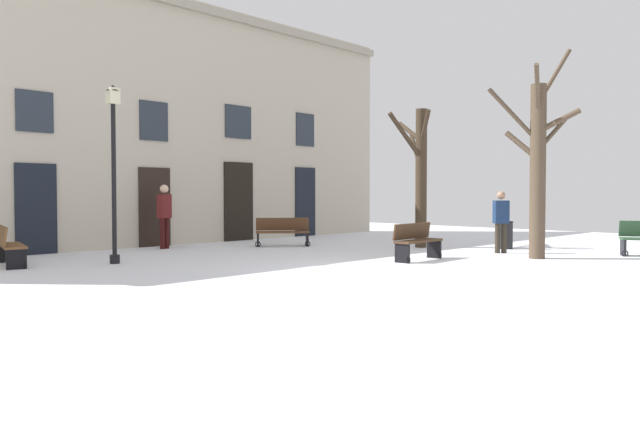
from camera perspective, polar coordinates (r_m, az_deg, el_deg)
ground_plane at (r=11.72m, az=6.10°, el=-5.85°), size 32.06×32.06×0.00m
building_facade at (r=18.68m, az=-16.04°, el=8.82°), size 20.04×0.60×7.65m
tree_center at (r=15.29m, az=20.26°, el=4.52°), size 1.99×1.89×5.17m
tree_near_facade at (r=17.64m, az=9.57°, el=4.03°), size 2.30×1.91×4.05m
streetlamp at (r=14.09m, az=-19.27°, el=5.30°), size 0.30×0.30×4.01m
litter_bin at (r=17.74m, az=17.45°, el=-2.02°), size 0.43×0.43×0.79m
bench_near_lamp at (r=17.84m, az=-3.63°, el=-1.80°), size 1.53×1.38×0.86m
bench_by_litter_bin at (r=14.57m, az=-27.77°, el=-2.76°), size 0.80×1.72×0.88m
bench_back_to_back_right at (r=14.18m, az=9.33°, el=-2.68°), size 1.56×0.52×0.88m
person_strolling at (r=17.46m, az=-14.77°, el=0.03°), size 0.43×0.32×1.84m
person_near_bench at (r=16.39m, az=17.04°, el=-0.55°), size 0.43×0.41×1.64m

